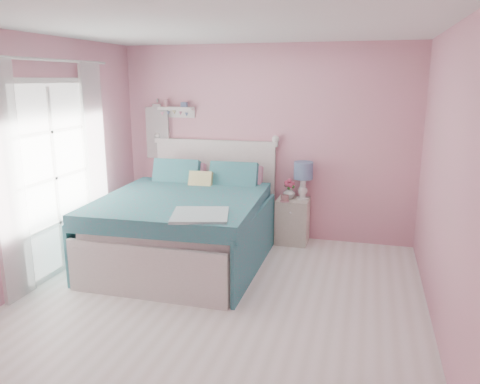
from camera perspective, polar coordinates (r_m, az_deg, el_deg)
The scene contains 13 objects.
floor at distance 4.67m, azimuth -3.21°, elevation -13.77°, with size 4.50×4.50×0.00m, color silver.
room_shell at distance 4.18m, azimuth -3.49°, elevation 5.88°, with size 4.50×4.50×4.50m.
bed at distance 5.69m, azimuth -6.44°, elevation -4.02°, with size 1.88×2.32×1.33m.
nightstand at distance 6.29m, azimuth 6.42°, elevation -3.51°, with size 0.42×0.41×0.60m.
table_lamp at distance 6.16m, azimuth 7.72°, elevation 2.28°, with size 0.25×0.25×0.50m.
vase at distance 6.23m, azimuth 6.01°, elevation -0.03°, with size 0.16×0.16×0.17m, color #B7C3C0.
teacup at distance 6.07m, azimuth 5.48°, elevation -0.77°, with size 0.11×0.11×0.08m, color tan.
roses at distance 6.20m, azimuth 6.02°, elevation 1.04°, with size 0.14×0.11×0.12m.
wall_shelf at distance 6.65m, azimuth -7.74°, elevation 9.95°, with size 0.50×0.15×0.25m.
hanging_dress at distance 6.79m, azimuth -10.00°, elevation 7.11°, with size 0.34×0.03×0.72m, color white.
french_door at distance 5.55m, azimuth -21.66°, elevation 1.51°, with size 0.04×1.32×2.16m.
curtain_near at distance 4.94m, azimuth -26.42°, elevation 0.90°, with size 0.04×0.40×2.32m, color white.
curtain_far at distance 6.10m, azimuth -17.22°, elevation 3.90°, with size 0.04×0.40×2.32m, color white.
Camera 1 is at (1.34, -3.92, 2.14)m, focal length 35.00 mm.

